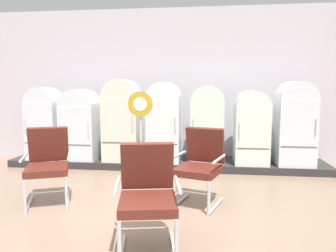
{
  "coord_description": "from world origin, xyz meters",
  "views": [
    {
      "loc": [
        0.82,
        -3.34,
        1.59
      ],
      "look_at": [
        0.07,
        2.75,
        0.85
      ],
      "focal_mm": 34.67,
      "sensor_mm": 36.0,
      "label": 1
    }
  ],
  "objects": [
    {
      "name": "refrigerator_6",
      "position": [
        2.45,
        2.93,
        0.97
      ],
      "size": [
        0.67,
        0.71,
        1.57
      ],
      "color": "white",
      "rests_on": "display_plinth"
    },
    {
      "name": "back_wall",
      "position": [
        0.0,
        3.66,
        1.64
      ],
      "size": [
        11.76,
        0.12,
        3.24
      ],
      "color": "silver",
      "rests_on": "ground"
    },
    {
      "name": "refrigerator_3",
      "position": [
        -0.02,
        2.88,
        0.96
      ],
      "size": [
        0.63,
        0.61,
        1.56
      ],
      "color": "white",
      "rests_on": "display_plinth"
    },
    {
      "name": "refrigerator_2",
      "position": [
        -0.86,
        2.91,
        0.99
      ],
      "size": [
        0.69,
        0.67,
        1.61
      ],
      "color": "silver",
      "rests_on": "display_plinth"
    },
    {
      "name": "armchair_center",
      "position": [
        0.24,
        -0.29,
        0.57
      ],
      "size": [
        0.7,
        0.79,
        1.03
      ],
      "color": "silver",
      "rests_on": "ground"
    },
    {
      "name": "ground",
      "position": [
        0.0,
        0.0,
        -0.03
      ],
      "size": [
        12.0,
        10.0,
        0.05
      ],
      "primitive_type": "cube",
      "color": "#8A6F59"
    },
    {
      "name": "refrigerator_0",
      "position": [
        -2.47,
        2.88,
        0.9
      ],
      "size": [
        0.61,
        0.61,
        1.44
      ],
      "color": "white",
      "rests_on": "display_plinth"
    },
    {
      "name": "refrigerator_5",
      "position": [
        1.65,
        2.91,
        0.87
      ],
      "size": [
        0.63,
        0.68,
        1.4
      ],
      "color": "silver",
      "rests_on": "display_plinth"
    },
    {
      "name": "display_plinth",
      "position": [
        0.0,
        3.02,
        0.07
      ],
      "size": [
        6.26,
        0.95,
        0.14
      ],
      "primitive_type": "cube",
      "color": "#2E2B2B",
      "rests_on": "ground"
    },
    {
      "name": "refrigerator_4",
      "position": [
        0.82,
        2.9,
        0.93
      ],
      "size": [
        0.62,
        0.65,
        1.49
      ],
      "color": "silver",
      "rests_on": "display_plinth"
    },
    {
      "name": "refrigerator_1",
      "position": [
        -1.73,
        2.91,
        0.88
      ],
      "size": [
        0.7,
        0.67,
        1.42
      ],
      "color": "white",
      "rests_on": "display_plinth"
    },
    {
      "name": "armchair_right",
      "position": [
        0.73,
        1.02,
        0.57
      ],
      "size": [
        0.75,
        0.84,
        1.03
      ],
      "color": "silver",
      "rests_on": "ground"
    },
    {
      "name": "armchair_left",
      "position": [
        -1.37,
        0.82,
        0.57
      ],
      "size": [
        0.78,
        0.85,
        1.03
      ],
      "color": "silver",
      "rests_on": "ground"
    },
    {
      "name": "sign_stand",
      "position": [
        -0.29,
        1.92,
        0.71
      ],
      "size": [
        0.42,
        0.32,
        1.52
      ],
      "color": "#2D2D30",
      "rests_on": "ground"
    }
  ]
}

